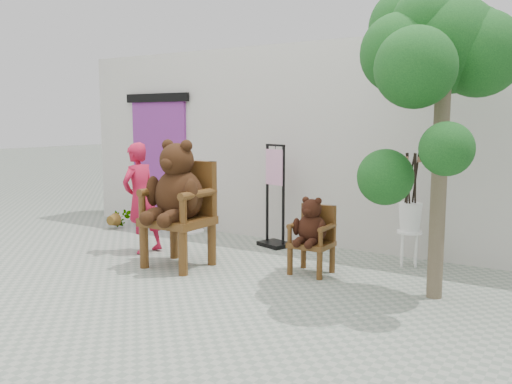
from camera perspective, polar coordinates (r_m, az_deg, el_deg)
ground_plane at (r=6.12m, az=-5.29°, el=-10.17°), size 60.00×60.00×0.00m
back_wall at (r=8.50m, az=7.49°, el=5.06°), size 9.00×1.00×3.00m
doorway at (r=9.76m, az=-10.11°, el=3.35°), size 1.40×0.11×2.33m
chair_big at (r=6.92m, az=-8.18°, el=-0.31°), size 0.77×0.85×1.62m
chair_small at (r=6.61m, az=5.92°, el=-3.95°), size 0.47×0.51×0.95m
person at (r=7.80m, az=-11.96°, el=-0.62°), size 0.40×0.58×1.54m
cafe_table at (r=9.10m, az=-6.90°, el=-1.47°), size 0.60×0.60×0.70m
display_stand at (r=7.99m, az=2.00°, el=-1.63°), size 0.54×0.47×1.51m
stool_bucket at (r=7.18m, az=15.91°, el=-2.49°), size 0.32×0.32×1.45m
tree at (r=6.06m, az=18.31°, el=13.75°), size 1.68×1.78×3.34m
potted_plant at (r=9.70m, az=-14.32°, el=-2.58°), size 0.38×0.34×0.39m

